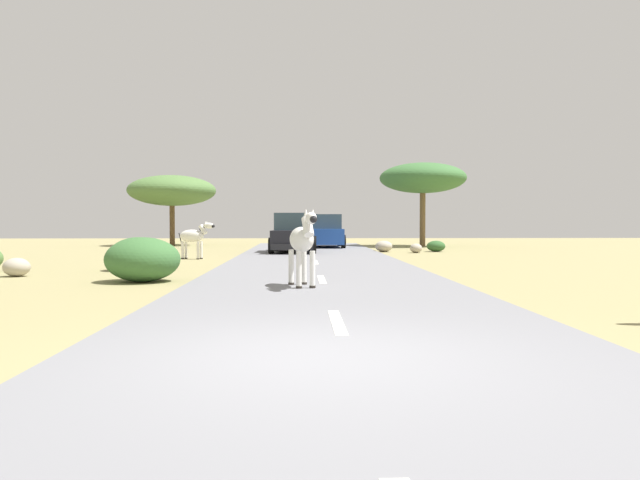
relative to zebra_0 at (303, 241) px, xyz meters
The scene contains 15 objects.
ground_plane 6.50m from the zebra_0, 88.74° to the right, with size 90.00×90.00×0.00m, color #8E8456.
road 6.51m from the zebra_0, 85.98° to the right, with size 6.00×64.00×0.05m, color slate.
lane_markings 7.50m from the zebra_0, 86.52° to the right, with size 0.16×56.00×0.01m.
zebra_0 is the anchor object (origin of this frame).
zebra_1 11.01m from the zebra_0, 111.54° to the left, with size 1.46×0.74×1.43m.
car_0 14.57m from the zebra_0, 91.39° to the left, with size 2.12×4.39×1.74m.
car_1 19.76m from the zebra_0, 86.41° to the left, with size 2.06×4.36×1.74m.
tree_2 24.60m from the zebra_0, 108.06° to the left, with size 5.12×5.12×4.12m.
tree_4 22.77m from the zebra_0, 72.32° to the left, with size 4.88×4.88×4.72m.
bush_0 4.12m from the zebra_0, 155.74° to the left, with size 1.74×1.57×1.04m, color #386633.
bush_1 16.75m from the zebra_0, 67.94° to the left, with size 0.86×0.77×0.52m, color #2D5628.
bush_2 6.90m from the zebra_0, 133.32° to the left, with size 1.60×1.44×0.96m, color #386633.
rock_0 15.88m from the zebra_0, 76.07° to the left, with size 0.79×0.79×0.52m, color #A89E8C.
rock_1 8.00m from the zebra_0, 156.76° to the left, with size 0.68×0.61×0.48m, color #A89E8C.
rock_3 15.41m from the zebra_0, 70.46° to the left, with size 0.55×0.60×0.42m, color #A89E8C.
Camera 1 is at (-0.18, -6.14, 1.41)m, focal length 34.01 mm.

